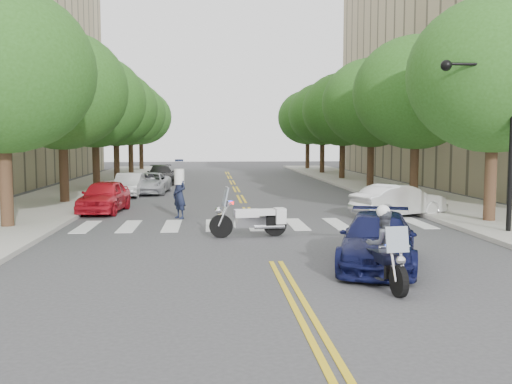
{
  "coord_description": "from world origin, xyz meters",
  "views": [
    {
      "loc": [
        -1.71,
        -14.51,
        3.16
      ],
      "look_at": [
        -0.04,
        5.82,
        1.3
      ],
      "focal_mm": 40.0,
      "sensor_mm": 36.0,
      "label": 1
    }
  ],
  "objects": [
    {
      "name": "tree_r_0",
      "position": [
        8.8,
        6.0,
        5.55
      ],
      "size": [
        6.4,
        6.4,
        8.45
      ],
      "color": "#382316",
      "rests_on": "ground"
    },
    {
      "name": "tree_l_2",
      "position": [
        -8.8,
        22.0,
        5.55
      ],
      "size": [
        6.4,
        6.4,
        8.45
      ],
      "color": "#382316",
      "rests_on": "ground"
    },
    {
      "name": "tree_r_4",
      "position": [
        8.8,
        38.0,
        5.55
      ],
      "size": [
        6.4,
        6.4,
        8.45
      ],
      "color": "#382316",
      "rests_on": "ground"
    },
    {
      "name": "parked_car_a",
      "position": [
        -6.3,
        10.74,
        0.71
      ],
      "size": [
        2.01,
        4.3,
        1.42
      ],
      "primitive_type": "imported",
      "rotation": [
        0.0,
        0.0,
        -0.08
      ],
      "color": "red",
      "rests_on": "ground"
    },
    {
      "name": "tree_r_1",
      "position": [
        8.8,
        14.0,
        5.55
      ],
      "size": [
        6.4,
        6.4,
        8.45
      ],
      "color": "#382316",
      "rests_on": "ground"
    },
    {
      "name": "sidewalk_right",
      "position": [
        9.5,
        22.0,
        0.07
      ],
      "size": [
        5.0,
        60.0,
        0.15
      ],
      "primitive_type": "cube",
      "color": "#9E9991",
      "rests_on": "ground"
    },
    {
      "name": "ground",
      "position": [
        0.0,
        0.0,
        0.0
      ],
      "size": [
        140.0,
        140.0,
        0.0
      ],
      "primitive_type": "plane",
      "color": "#38383A",
      "rests_on": "ground"
    },
    {
      "name": "tree_l_1",
      "position": [
        -8.8,
        14.0,
        5.55
      ],
      "size": [
        6.4,
        6.4,
        8.45
      ],
      "color": "#382316",
      "rests_on": "ground"
    },
    {
      "name": "parked_car_c",
      "position": [
        -5.2,
        19.5,
        0.62
      ],
      "size": [
        2.34,
        4.58,
        1.24
      ],
      "primitive_type": "imported",
      "rotation": [
        0.0,
        0.0,
        -0.07
      ],
      "color": "#AEAFB6",
      "rests_on": "ground"
    },
    {
      "name": "tree_r_3",
      "position": [
        8.8,
        30.0,
        5.55
      ],
      "size": [
        6.4,
        6.4,
        8.45
      ],
      "color": "#382316",
      "rests_on": "ground"
    },
    {
      "name": "tree_r_5",
      "position": [
        8.8,
        46.0,
        5.55
      ],
      "size": [
        6.4,
        6.4,
        8.45
      ],
      "color": "#382316",
      "rests_on": "ground"
    },
    {
      "name": "tree_l_3",
      "position": [
        -8.8,
        30.0,
        5.55
      ],
      "size": [
        6.4,
        6.4,
        8.45
      ],
      "color": "#382316",
      "rests_on": "ground"
    },
    {
      "name": "tree_l_0",
      "position": [
        -8.8,
        6.0,
        5.55
      ],
      "size": [
        6.4,
        6.4,
        8.45
      ],
      "color": "#382316",
      "rests_on": "ground"
    },
    {
      "name": "sidewalk_left",
      "position": [
        -9.5,
        22.0,
        0.07
      ],
      "size": [
        5.0,
        60.0,
        0.15
      ],
      "primitive_type": "cube",
      "color": "#9E9991",
      "rests_on": "ground"
    },
    {
      "name": "tree_l_4",
      "position": [
        -8.8,
        38.0,
        5.55
      ],
      "size": [
        6.4,
        6.4,
        8.45
      ],
      "color": "#382316",
      "rests_on": "ground"
    },
    {
      "name": "tree_r_2",
      "position": [
        8.8,
        22.0,
        5.55
      ],
      "size": [
        6.4,
        6.4,
        8.45
      ],
      "color": "#382316",
      "rests_on": "ground"
    },
    {
      "name": "convertible",
      "position": [
        6.08,
        8.28,
        0.68
      ],
      "size": [
        4.35,
        2.92,
        1.36
      ],
      "primitive_type": "imported",
      "rotation": [
        0.0,
        0.0,
        1.97
      ],
      "color": "silver",
      "rests_on": "ground"
    },
    {
      "name": "officer_standing",
      "position": [
        -2.91,
        8.5,
        0.96
      ],
      "size": [
        0.8,
        0.84,
        1.93
      ],
      "primitive_type": "imported",
      "rotation": [
        0.0,
        0.0,
        -0.91
      ],
      "color": "#161B32",
      "rests_on": "ground"
    },
    {
      "name": "tree_l_5",
      "position": [
        -8.8,
        46.0,
        5.55
      ],
      "size": [
        6.4,
        6.4,
        8.45
      ],
      "color": "#382316",
      "rests_on": "ground"
    },
    {
      "name": "motorcycle_police",
      "position": [
        1.98,
        -2.66,
        0.8
      ],
      "size": [
        0.8,
        2.2,
        1.79
      ],
      "rotation": [
        0.0,
        0.0,
        3.26
      ],
      "color": "black",
      "rests_on": "ground"
    },
    {
      "name": "parked_car_b",
      "position": [
        -6.22,
        18.0,
        0.65
      ],
      "size": [
        1.45,
        3.98,
        1.3
      ],
      "primitive_type": "imported",
      "rotation": [
        0.0,
        0.0,
        -0.02
      ],
      "color": "beige",
      "rests_on": "ground"
    },
    {
      "name": "motorcycle_parked",
      "position": [
        -0.23,
        3.93,
        0.57
      ],
      "size": [
        2.56,
        0.76,
        1.65
      ],
      "rotation": [
        0.0,
        0.0,
        1.69
      ],
      "color": "black",
      "rests_on": "ground"
    },
    {
      "name": "parked_car_d",
      "position": [
        -5.2,
        26.84,
        0.68
      ],
      "size": [
        2.29,
        4.83,
        1.36
      ],
      "primitive_type": "imported",
      "rotation": [
        0.0,
        0.0,
        0.09
      ],
      "color": "black",
      "rests_on": "ground"
    },
    {
      "name": "traffic_signal_pole",
      "position": [
        7.72,
        3.5,
        3.72
      ],
      "size": [
        2.82,
        0.42,
        6.0
      ],
      "color": "black",
      "rests_on": "ground"
    },
    {
      "name": "sedan_blue",
      "position": [
        2.5,
        -0.69,
        0.66
      ],
      "size": [
        3.17,
        4.88,
        1.31
      ],
      "primitive_type": "imported",
      "rotation": [
        0.0,
        0.0,
        -0.32
      ],
      "color": "#0E123D",
      "rests_on": "ground"
    },
    {
      "name": "parked_car_e",
      "position": [
        -5.69,
        31.5,
        0.59
      ],
      "size": [
        1.66,
        3.56,
        1.18
      ],
      "primitive_type": "imported",
      "rotation": [
        0.0,
        0.0,
        -0.08
      ],
      "color": "#9E9EA3",
      "rests_on": "ground"
    }
  ]
}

